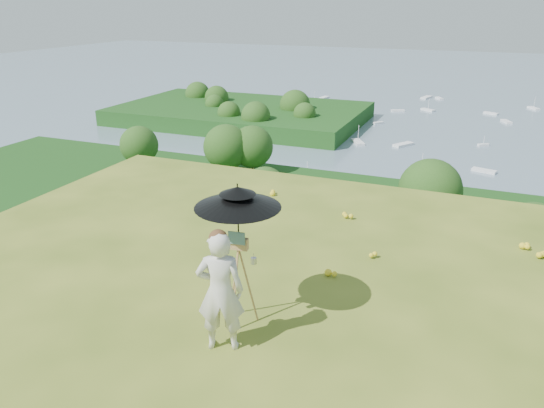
% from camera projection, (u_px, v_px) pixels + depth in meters
% --- Properties ---
extents(ground, '(14.00, 14.00, 0.00)m').
position_uv_depth(ground, '(262.00, 342.00, 7.03)').
color(ground, '#4D651C').
rests_on(ground, ground).
extents(forest_slope, '(140.00, 56.00, 22.00)m').
position_uv_depth(forest_slope, '(418.00, 395.00, 47.66)').
color(forest_slope, '#15390F').
rests_on(forest_slope, bay_water).
extents(shoreline_tier, '(170.00, 28.00, 8.00)m').
position_uv_depth(shoreline_tier, '(449.00, 269.00, 84.70)').
color(shoreline_tier, '#736F5C').
rests_on(shoreline_tier, bay_water).
extents(bay_water, '(700.00, 700.00, 0.00)m').
position_uv_depth(bay_water, '(485.00, 96.00, 226.36)').
color(bay_water, slate).
rests_on(bay_water, ground).
extents(peninsula, '(90.00, 60.00, 12.00)m').
position_uv_depth(peninsula, '(241.00, 106.00, 177.84)').
color(peninsula, '#15390F').
rests_on(peninsula, bay_water).
extents(slope_trees, '(110.00, 50.00, 6.00)m').
position_uv_depth(slope_trees, '(435.00, 256.00, 42.63)').
color(slope_trees, '#204715').
rests_on(slope_trees, forest_slope).
extents(harbor_town, '(110.00, 22.00, 5.00)m').
position_uv_depth(harbor_town, '(454.00, 232.00, 82.36)').
color(harbor_town, silver).
rests_on(harbor_town, shoreline_tier).
extents(moored_boats, '(140.00, 140.00, 0.70)m').
position_uv_depth(moored_boats, '(433.00, 132.00, 162.50)').
color(moored_boats, white).
rests_on(moored_boats, bay_water).
extents(wildflowers, '(10.00, 10.50, 0.12)m').
position_uv_depth(wildflowers, '(269.00, 328.00, 7.23)').
color(wildflowers, yellow).
rests_on(wildflowers, ground).
extents(painter, '(0.70, 0.59, 1.65)m').
position_uv_depth(painter, '(220.00, 291.00, 6.65)').
color(painter, beige).
rests_on(painter, ground).
extents(field_easel, '(0.59, 0.59, 1.41)m').
position_uv_depth(field_easel, '(239.00, 277.00, 7.24)').
color(field_easel, '#A68746').
rests_on(field_easel, ground).
extents(sun_umbrella, '(1.49, 1.49, 0.89)m').
position_uv_depth(sun_umbrella, '(238.00, 216.00, 6.94)').
color(sun_umbrella, black).
rests_on(sun_umbrella, field_easel).
extents(painter_cap, '(0.29, 0.32, 0.10)m').
position_uv_depth(painter_cap, '(218.00, 235.00, 6.37)').
color(painter_cap, '#D07272').
rests_on(painter_cap, painter).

